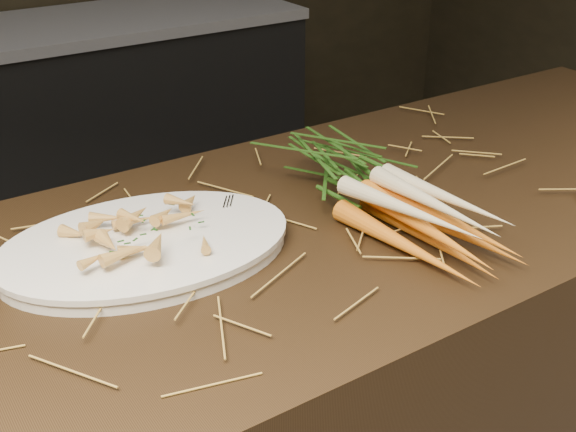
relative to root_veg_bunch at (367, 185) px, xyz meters
name	(u,v)px	position (x,y,z in m)	size (l,w,h in m)	color
back_counter	(77,128)	(0.08, 1.90, -0.53)	(1.82, 0.62, 0.84)	black
straw_bedding	(245,235)	(-0.22, 0.02, -0.04)	(1.40, 0.60, 0.02)	#AC7F39
root_veg_bunch	(367,185)	(0.00, 0.00, 0.00)	(0.18, 0.52, 0.10)	orange
serving_platter	(146,248)	(-0.37, 0.07, -0.04)	(0.43, 0.29, 0.02)	white
roasted_veg_heap	(144,227)	(-0.37, 0.07, 0.00)	(0.21, 0.15, 0.05)	#B17A32
serving_fork	(247,226)	(-0.22, 0.02, -0.02)	(0.01, 0.16, 0.00)	silver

